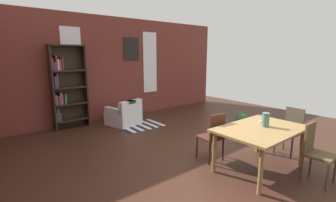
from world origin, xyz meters
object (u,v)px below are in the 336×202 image
(potted_plant_by_shelf, at_px, (242,122))
(bookshelf_tall, at_px, (66,86))
(dining_table, at_px, (261,133))
(dining_chair_near_right, at_px, (316,150))
(vase_on_table, at_px, (266,120))
(armchair_white, at_px, (124,115))
(dining_chair_far_left, at_px, (213,135))
(dining_chair_head_right, at_px, (291,129))

(potted_plant_by_shelf, bearing_deg, bookshelf_tall, 136.74)
(dining_table, distance_m, dining_chair_near_right, 0.86)
(vase_on_table, distance_m, armchair_white, 4.10)
(dining_table, height_order, potted_plant_by_shelf, dining_table)
(dining_chair_near_right, xyz_separation_m, dining_chair_far_left, (-0.73, 1.53, 0.00))
(dining_table, distance_m, vase_on_table, 0.25)
(dining_table, xyz_separation_m, armchair_white, (-0.54, 4.00, -0.41))
(dining_chair_near_right, bearing_deg, dining_table, 115.43)
(dining_chair_near_right, height_order, potted_plant_by_shelf, dining_chair_near_right)
(dining_chair_far_left, relative_size, bookshelf_tall, 0.41)
(dining_chair_near_right, bearing_deg, potted_plant_by_shelf, 60.84)
(bookshelf_tall, bearing_deg, armchair_white, -27.24)
(dining_chair_far_left, distance_m, potted_plant_by_shelf, 2.08)
(dining_table, relative_size, dining_chair_far_left, 1.70)
(dining_chair_head_right, height_order, dining_chair_near_right, same)
(dining_chair_near_right, bearing_deg, dining_chair_far_left, 115.68)
(dining_table, bearing_deg, bookshelf_tall, 112.04)
(vase_on_table, relative_size, bookshelf_tall, 0.11)
(dining_chair_head_right, distance_m, potted_plant_by_shelf, 1.50)
(dining_chair_far_left, xyz_separation_m, bookshelf_tall, (-1.53, 3.94, 0.66))
(dining_chair_far_left, relative_size, armchair_white, 0.97)
(dining_chair_far_left, bearing_deg, potted_plant_by_shelf, 18.65)
(dining_chair_far_left, xyz_separation_m, potted_plant_by_shelf, (1.95, 0.66, -0.25))
(dining_chair_near_right, relative_size, bookshelf_tall, 0.41)
(bookshelf_tall, bearing_deg, dining_table, -67.96)
(dining_table, bearing_deg, armchair_white, 97.63)
(dining_chair_near_right, bearing_deg, dining_chair_head_right, 42.80)
(dining_table, relative_size, armchair_white, 1.65)
(dining_table, relative_size, bookshelf_tall, 0.70)
(dining_chair_near_right, bearing_deg, armchair_white, 100.69)
(dining_chair_near_right, distance_m, armchair_white, 4.85)
(dining_table, height_order, dining_chair_head_right, dining_chair_head_right)
(dining_chair_near_right, relative_size, armchair_white, 0.97)
(dining_table, height_order, bookshelf_tall, bookshelf_tall)
(dining_table, xyz_separation_m, bookshelf_tall, (-1.90, 4.70, 0.49))
(dining_table, height_order, armchair_white, dining_table)
(dining_table, relative_size, dining_chair_head_right, 1.70)
(dining_chair_head_right, bearing_deg, armchair_white, 113.23)
(vase_on_table, distance_m, dining_chair_far_left, 0.99)
(armchair_white, bearing_deg, bookshelf_tall, 152.76)
(vase_on_table, bearing_deg, dining_table, 180.00)
(dining_table, xyz_separation_m, dining_chair_far_left, (-0.37, 0.76, -0.18))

